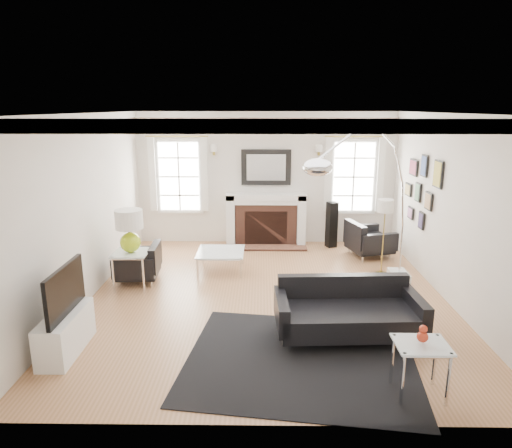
{
  "coord_description": "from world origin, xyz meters",
  "views": [
    {
      "loc": [
        -0.09,
        -6.66,
        2.89
      ],
      "look_at": [
        -0.18,
        0.3,
        1.1
      ],
      "focal_mm": 32.0,
      "sensor_mm": 36.0,
      "label": 1
    }
  ],
  "objects_px": {
    "armchair_right": "(367,240)",
    "gourd_lamp": "(129,228)",
    "fireplace": "(266,220)",
    "coffee_table": "(221,253)",
    "armchair_left": "(140,264)",
    "arc_floor_lamp": "(365,208)",
    "sofa": "(347,312)"
  },
  "relations": [
    {
      "from": "fireplace",
      "to": "arc_floor_lamp",
      "type": "height_order",
      "value": "arc_floor_lamp"
    },
    {
      "from": "armchair_left",
      "to": "fireplace",
      "type": "bearing_deg",
      "value": 45.18
    },
    {
      "from": "fireplace",
      "to": "armchair_left",
      "type": "distance_m",
      "value": 3.05
    },
    {
      "from": "armchair_left",
      "to": "gourd_lamp",
      "type": "bearing_deg",
      "value": -100.19
    },
    {
      "from": "fireplace",
      "to": "armchair_left",
      "type": "xyz_separation_m",
      "value": [
        -2.15,
        -2.16,
        -0.25
      ]
    },
    {
      "from": "fireplace",
      "to": "arc_floor_lamp",
      "type": "relative_size",
      "value": 0.63
    },
    {
      "from": "fireplace",
      "to": "coffee_table",
      "type": "bearing_deg",
      "value": -116.68
    },
    {
      "from": "arc_floor_lamp",
      "to": "coffee_table",
      "type": "bearing_deg",
      "value": 149.63
    },
    {
      "from": "sofa",
      "to": "coffee_table",
      "type": "distance_m",
      "value": 3.02
    },
    {
      "from": "coffee_table",
      "to": "armchair_right",
      "type": "bearing_deg",
      "value": 17.29
    },
    {
      "from": "fireplace",
      "to": "sofa",
      "type": "relative_size",
      "value": 0.9
    },
    {
      "from": "armchair_left",
      "to": "coffee_table",
      "type": "height_order",
      "value": "armchair_left"
    },
    {
      "from": "sofa",
      "to": "armchair_left",
      "type": "bearing_deg",
      "value": 149.22
    },
    {
      "from": "armchair_left",
      "to": "armchair_right",
      "type": "xyz_separation_m",
      "value": [
        4.15,
        1.4,
        0.03
      ]
    },
    {
      "from": "armchair_left",
      "to": "arc_floor_lamp",
      "type": "height_order",
      "value": "arc_floor_lamp"
    },
    {
      "from": "armchair_left",
      "to": "coffee_table",
      "type": "xyz_separation_m",
      "value": [
        1.32,
        0.52,
        0.04
      ]
    },
    {
      "from": "sofa",
      "to": "arc_floor_lamp",
      "type": "relative_size",
      "value": 0.69
    },
    {
      "from": "fireplace",
      "to": "armchair_left",
      "type": "relative_size",
      "value": 2.06
    },
    {
      "from": "fireplace",
      "to": "gourd_lamp",
      "type": "relative_size",
      "value": 2.43
    },
    {
      "from": "fireplace",
      "to": "coffee_table",
      "type": "distance_m",
      "value": 1.85
    },
    {
      "from": "sofa",
      "to": "fireplace",
      "type": "bearing_deg",
      "value": 104.08
    },
    {
      "from": "fireplace",
      "to": "sofa",
      "type": "xyz_separation_m",
      "value": [
        1.01,
        -4.04,
        -0.22
      ]
    },
    {
      "from": "armchair_left",
      "to": "gourd_lamp",
      "type": "height_order",
      "value": "gourd_lamp"
    },
    {
      "from": "armchair_right",
      "to": "coffee_table",
      "type": "distance_m",
      "value": 2.96
    },
    {
      "from": "armchair_left",
      "to": "arc_floor_lamp",
      "type": "xyz_separation_m",
      "value": [
        3.56,
        -0.79,
        1.17
      ]
    },
    {
      "from": "sofa",
      "to": "arc_floor_lamp",
      "type": "distance_m",
      "value": 1.62
    },
    {
      "from": "armchair_right",
      "to": "gourd_lamp",
      "type": "relative_size",
      "value": 1.47
    },
    {
      "from": "armchair_left",
      "to": "gourd_lamp",
      "type": "xyz_separation_m",
      "value": [
        -0.05,
        -0.3,
        0.72
      ]
    },
    {
      "from": "armchair_right",
      "to": "arc_floor_lamp",
      "type": "height_order",
      "value": "arc_floor_lamp"
    },
    {
      "from": "armchair_right",
      "to": "coffee_table",
      "type": "relative_size",
      "value": 1.23
    },
    {
      "from": "armchair_left",
      "to": "arc_floor_lamp",
      "type": "distance_m",
      "value": 3.83
    },
    {
      "from": "sofa",
      "to": "armchair_left",
      "type": "xyz_separation_m",
      "value": [
        -3.16,
        1.88,
        -0.03
      ]
    }
  ]
}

